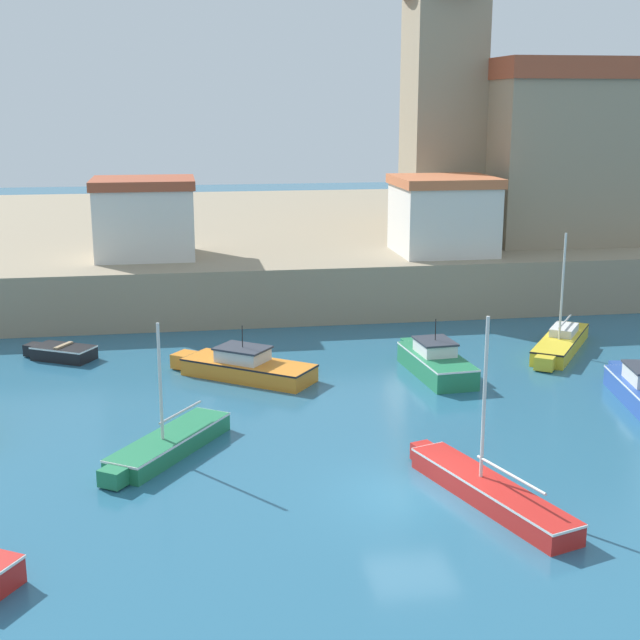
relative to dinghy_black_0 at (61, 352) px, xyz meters
The scene contains 11 objects.
ground_plane 19.83m from the dinghy_black_0, 54.31° to the right, with size 200.00×200.00×0.00m, color #28607F.
quay_seawall 26.69m from the dinghy_black_0, 64.30° to the left, with size 120.00×40.00×2.92m, color gray.
dinghy_black_0 is the anchor object (origin of this frame).
sailboat_red_2 21.56m from the dinghy_black_0, 50.96° to the right, with size 3.07×6.79×5.32m.
motorboat_orange_5 8.68m from the dinghy_black_0, 27.21° to the right, with size 5.95×4.95×2.18m.
sailboat_green_6 12.63m from the dinghy_black_0, 68.38° to the right, with size 4.17×5.43×4.40m.
motorboat_green_7 16.27m from the dinghy_black_0, 17.02° to the right, with size 2.19×5.68×2.34m.
sailboat_yellow_9 22.26m from the dinghy_black_0, ahead, with size 4.81×6.20×5.45m.
church 31.96m from the dinghy_black_0, 30.74° to the left, with size 13.60×17.19×15.93m.
harbor_shed_near_wharf 21.55m from the dinghy_black_0, 21.56° to the left, with size 5.27×5.12×4.16m.
harbor_shed_mid_row 10.87m from the dinghy_black_0, 68.68° to the left, with size 5.35×4.79×4.17m.
Camera 1 is at (-6.39, -22.78, 11.00)m, focal length 50.00 mm.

